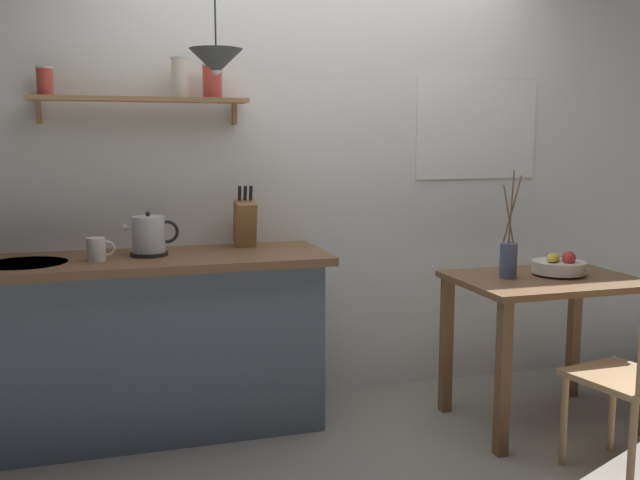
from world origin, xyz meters
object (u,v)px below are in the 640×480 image
(coffee_mug_by_sink, at_px, (97,249))
(pendant_lamp, at_px, (216,62))
(dining_table, at_px, (544,304))
(twig_vase, at_px, (508,258))
(fruit_bowl, at_px, (559,266))
(knife_block, at_px, (245,222))
(electric_kettle, at_px, (149,236))

(coffee_mug_by_sink, distance_m, pendant_lamp, 1.04)
(dining_table, height_order, twig_vase, twig_vase)
(fruit_bowl, bearing_deg, pendant_lamp, 170.24)
(fruit_bowl, xyz_separation_m, knife_block, (-1.52, 0.59, 0.21))
(fruit_bowl, distance_m, coffee_mug_by_sink, 2.30)
(dining_table, distance_m, pendant_lamp, 2.02)
(twig_vase, relative_size, coffee_mug_by_sink, 4.16)
(fruit_bowl, xyz_separation_m, pendant_lamp, (-1.70, 0.29, 1.00))
(twig_vase, distance_m, coffee_mug_by_sink, 2.01)
(fruit_bowl, xyz_separation_m, twig_vase, (-0.29, 0.01, 0.05))
(twig_vase, height_order, knife_block, twig_vase)
(dining_table, xyz_separation_m, knife_block, (-1.42, 0.62, 0.40))
(knife_block, height_order, pendant_lamp, pendant_lamp)
(electric_kettle, bearing_deg, pendant_lamp, -26.21)
(dining_table, relative_size, knife_block, 2.78)
(dining_table, height_order, electric_kettle, electric_kettle)
(twig_vase, xyz_separation_m, knife_block, (-1.23, 0.58, 0.16))
(dining_table, height_order, coffee_mug_by_sink, coffee_mug_by_sink)
(twig_vase, distance_m, knife_block, 1.37)
(knife_block, xyz_separation_m, pendant_lamp, (-0.18, -0.30, 0.79))
(electric_kettle, relative_size, coffee_mug_by_sink, 2.01)
(fruit_bowl, relative_size, knife_block, 0.82)
(dining_table, xyz_separation_m, electric_kettle, (-1.92, 0.48, 0.37))
(coffee_mug_by_sink, relative_size, pendant_lamp, 0.27)
(twig_vase, bearing_deg, dining_table, -11.69)
(coffee_mug_by_sink, bearing_deg, pendant_lamp, -7.36)
(fruit_bowl, xyz_separation_m, electric_kettle, (-2.02, 0.45, 0.17))
(dining_table, height_order, pendant_lamp, pendant_lamp)
(dining_table, height_order, knife_block, knife_block)
(dining_table, height_order, fruit_bowl, fruit_bowl)
(electric_kettle, distance_m, knife_block, 0.52)
(pendant_lamp, bearing_deg, electric_kettle, 153.79)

